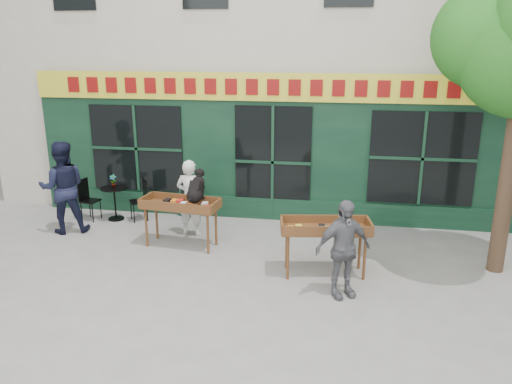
% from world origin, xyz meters
% --- Properties ---
extents(ground, '(80.00, 80.00, 0.00)m').
position_xyz_m(ground, '(0.00, 0.00, 0.00)').
color(ground, slate).
rests_on(ground, ground).
extents(building, '(14.00, 7.26, 10.00)m').
position_xyz_m(building, '(0.00, 5.97, 4.97)').
color(building, beige).
rests_on(building, ground).
extents(book_cart_center, '(1.56, 0.78, 0.99)m').
position_xyz_m(book_cart_center, '(-1.56, 0.43, 0.82)').
color(book_cart_center, '#5B2F1A').
rests_on(book_cart_center, ground).
extents(dog, '(0.40, 0.63, 0.60)m').
position_xyz_m(dog, '(-1.21, 0.38, 1.29)').
color(dog, black).
rests_on(dog, book_cart_center).
extents(woman, '(0.63, 0.45, 1.62)m').
position_xyz_m(woman, '(-1.56, 1.08, 0.81)').
color(woman, silver).
rests_on(woman, ground).
extents(book_cart_right, '(1.58, 0.84, 0.99)m').
position_xyz_m(book_cart_right, '(1.29, -0.37, 0.82)').
color(book_cart_right, '#5B2F1A').
rests_on(book_cart_right, ground).
extents(man_right, '(1.01, 0.80, 1.61)m').
position_xyz_m(man_right, '(1.59, -1.12, 0.80)').
color(man_right, '#55565A').
rests_on(man_right, ground).
extents(bistro_table, '(0.60, 0.60, 0.76)m').
position_xyz_m(bistro_table, '(-3.55, 1.68, 0.54)').
color(bistro_table, black).
rests_on(bistro_table, ground).
extents(bistro_chair_left, '(0.42, 0.42, 0.95)m').
position_xyz_m(bistro_chair_left, '(-4.18, 1.60, 0.56)').
color(bistro_chair_left, black).
rests_on(bistro_chair_left, ground).
extents(bistro_chair_right, '(0.51, 0.50, 0.95)m').
position_xyz_m(bistro_chair_right, '(-2.92, 1.79, 0.56)').
color(bistro_chair_right, black).
rests_on(bistro_chair_right, ground).
extents(potted_plant, '(0.17, 0.12, 0.30)m').
position_xyz_m(potted_plant, '(-3.55, 1.68, 0.92)').
color(potted_plant, gray).
rests_on(potted_plant, bistro_table).
extents(man_left, '(1.18, 1.08, 1.97)m').
position_xyz_m(man_left, '(-4.25, 0.78, 0.98)').
color(man_left, black).
rests_on(man_left, ground).
extents(chalkboard, '(0.59, 0.29, 0.79)m').
position_xyz_m(chalkboard, '(-1.94, 2.19, 0.40)').
color(chalkboard, black).
rests_on(chalkboard, ground).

